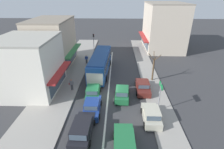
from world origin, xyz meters
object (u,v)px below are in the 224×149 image
Objects in this scene: wagon_queue_gap_filler at (124,144)px; parked_sedan_kerb_second at (143,87)px; city_bus at (100,62)px; pedestrian_browsing_midblock at (86,59)px; directional_road_sign at (160,91)px; pedestrian_with_handbag_near at (72,84)px; wagon_behind_bus_near at (82,129)px; hatchback_behind_bus_mid at (93,92)px; parked_hatchback_kerb_front at (151,115)px; sedan_adjacent_lane_trail at (92,107)px; traffic_light_downstreet at (94,40)px; street_tree_right at (153,68)px; hatchback_queue_far_back at (122,93)px.

wagon_queue_gap_filler is 10.34m from parked_sedan_kerb_second.
city_bus is 6.73× the size of pedestrian_browsing_midblock.
directional_road_sign is 2.21× the size of pedestrian_with_handbag_near.
hatchback_behind_bus_mid is at bearing 88.94° from wagon_behind_bus_near.
pedestrian_browsing_midblock is (-9.25, 15.27, 0.36)m from parked_hatchback_kerb_front.
sedan_adjacent_lane_trail is (-3.41, 5.23, -0.08)m from wagon_queue_gap_filler.
wagon_behind_bus_near is at bearing -161.10° from parked_hatchback_kerb_front.
city_bus reaches higher than pedestrian_with_handbag_near.
hatchback_behind_bus_mid is 2.30× the size of pedestrian_browsing_midblock.
wagon_queue_gap_filler is (3.72, -8.31, 0.04)m from hatchback_behind_bus_mid.
sedan_adjacent_lane_trail is at bearing -83.42° from traffic_light_downstreet.
directional_road_sign reaches higher than pedestrian_browsing_midblock.
street_tree_right is at bearing 16.72° from pedestrian_with_handbag_near.
parked_hatchback_kerb_front is (2.91, 3.95, -0.04)m from wagon_queue_gap_filler.
traffic_light_downstreet is (-1.93, 24.07, 2.11)m from wagon_behind_bus_near.
directional_road_sign is at bearing 54.73° from wagon_queue_gap_filler.
hatchback_behind_bus_mid is 0.89× the size of sedan_adjacent_lane_trail.
city_bus is 2.48× the size of street_tree_right.
wagon_behind_bus_near is 17.76m from pedestrian_browsing_midblock.
wagon_behind_bus_near is 24.23m from traffic_light_downstreet.
street_tree_right is (10.39, -12.62, -0.77)m from traffic_light_downstreet.
hatchback_behind_bus_mid reaches higher than parked_sedan_kerb_second.
hatchback_behind_bus_mid is 7.93m from parked_hatchback_kerb_front.
city_bus is at bearing 126.60° from directional_road_sign.
pedestrian_browsing_midblock reaches higher than wagon_queue_gap_filler.
street_tree_right is 11.94m from pedestrian_with_handbag_near.
street_tree_right reaches higher than wagon_behind_bus_near.
wagon_behind_bus_near reaches higher than parked_sedan_kerb_second.
traffic_light_downstreet is (-8.56, 15.76, 2.19)m from parked_sedan_kerb_second.
directional_road_sign is 0.81× the size of street_tree_right.
city_bus is 2.41× the size of wagon_behind_bus_near.
traffic_light_downstreet reaches higher than hatchback_queue_far_back.
parked_hatchback_kerb_front is at bearing 18.90° from wagon_behind_bus_near.
hatchback_queue_far_back is at bearing -3.56° from hatchback_behind_bus_mid.
wagon_queue_gap_filler is at bearing -109.44° from street_tree_right.
parked_hatchback_kerb_front is at bearing -58.80° from pedestrian_browsing_midblock.
traffic_light_downstreet is 2.58× the size of pedestrian_with_handbag_near.
pedestrian_with_handbag_near is (-3.34, -5.90, -0.81)m from city_bus.
city_bus reaches higher than parked_hatchback_kerb_front.
traffic_light_downstreet reaches higher than wagon_behind_bus_near.
wagon_queue_gap_filler is at bearing -56.90° from sedan_adjacent_lane_trail.
pedestrian_with_handbag_near reaches higher than hatchback_queue_far_back.
city_bus is 10.42m from sedan_adjacent_lane_trail.
street_tree_right is (8.03, 7.86, 1.43)m from sedan_adjacent_lane_trail.
pedestrian_browsing_midblock is at bearing -95.00° from traffic_light_downstreet.
wagon_behind_bus_near is 7.47m from hatchback_queue_far_back.
wagon_behind_bus_near is 2.79× the size of pedestrian_browsing_midblock.
hatchback_queue_far_back is 12.81m from pedestrian_browsing_midblock.
parked_sedan_kerb_second is 2.59× the size of pedestrian_with_handbag_near.
pedestrian_browsing_midblock is (-6.34, 19.23, 0.32)m from wagon_queue_gap_filler.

